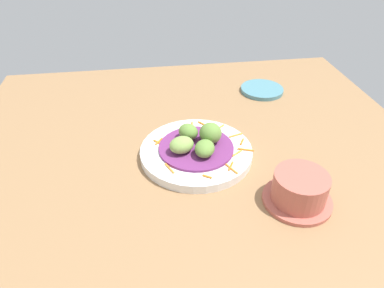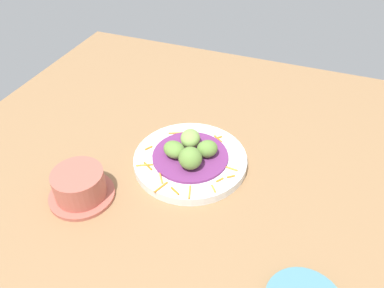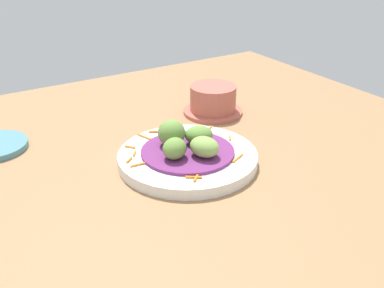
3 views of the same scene
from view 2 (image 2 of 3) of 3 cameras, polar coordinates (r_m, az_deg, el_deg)
table_surface at (r=86.96cm, az=-2.24°, el=-2.93°), size 110.00×110.00×2.00cm
main_plate at (r=84.69cm, az=-0.25°, el=-2.47°), size 25.19×25.19×1.99cm
cabbage_bed at (r=83.83cm, az=-0.25°, el=-1.82°), size 16.82×16.82×0.58cm
carrot_garnish at (r=81.58cm, az=-0.99°, el=-3.35°), size 22.01×21.64×0.40cm
guac_scoop_left at (r=82.51cm, az=2.29°, el=-0.72°), size 6.13×6.19×3.66cm
guac_scoop_center at (r=85.30cm, az=-0.26°, el=0.85°), size 6.57×5.91×3.53cm
guac_scoop_right at (r=82.62cm, az=-2.81°, el=-0.81°), size 5.84×6.36×3.36cm
guac_scoop_back at (r=79.31cm, az=-0.26°, el=-2.14°), size 7.06×7.06×4.78cm
terracotta_bowl at (r=79.50cm, az=-16.53°, el=-6.06°), size 13.32×13.32×6.49cm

